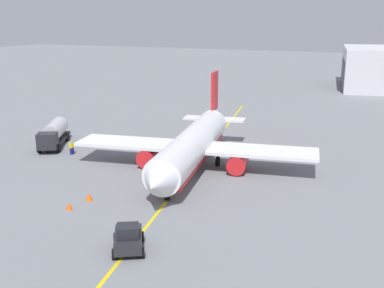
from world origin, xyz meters
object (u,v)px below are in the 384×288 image
object	(u,v)px
safety_cone_nose	(89,197)
safety_cone_wingtip	(69,206)
pushback_tug	(128,238)
airplane	(193,146)
fuel_tanker	(54,133)
refueling_worker	(72,148)

from	to	relation	value
safety_cone_nose	safety_cone_wingtip	size ratio (longest dim) A/B	1.14
pushback_tug	safety_cone_wingtip	xyz separation A→B (m)	(-4.46, -9.00, -0.68)
airplane	pushback_tug	size ratio (longest dim) A/B	7.33
fuel_tanker	refueling_worker	size ratio (longest dim) A/B	5.66
airplane	safety_cone_wingtip	xyz separation A→B (m)	(15.61, -5.21, -2.35)
airplane	fuel_tanker	world-z (taller)	airplane
pushback_tug	refueling_worker	size ratio (longest dim) A/B	2.41
safety_cone_wingtip	safety_cone_nose	bearing A→B (deg)	172.72
safety_cone_wingtip	pushback_tug	bearing A→B (deg)	63.67
airplane	pushback_tug	bearing A→B (deg)	10.70
pushback_tug	safety_cone_nose	world-z (taller)	pushback_tug
pushback_tug	safety_cone_nose	bearing A→B (deg)	-128.86
pushback_tug	safety_cone_wingtip	distance (m)	10.07
safety_cone_nose	fuel_tanker	bearing A→B (deg)	-131.50
pushback_tug	safety_cone_nose	size ratio (longest dim) A/B	5.51
pushback_tug	fuel_tanker	bearing A→B (deg)	-130.60
fuel_tanker	airplane	bearing A→B (deg)	86.69
safety_cone_nose	safety_cone_wingtip	bearing A→B (deg)	-7.28
airplane	safety_cone_nose	bearing A→B (deg)	-20.50
fuel_tanker	safety_cone_wingtip	distance (m)	23.14
safety_cone_nose	refueling_worker	bearing A→B (deg)	-136.35
safety_cone_nose	safety_cone_wingtip	world-z (taller)	safety_cone_nose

